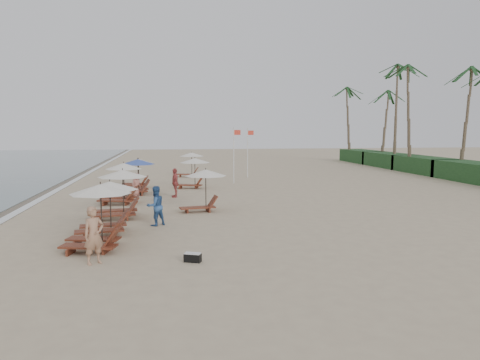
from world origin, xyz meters
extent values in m
plane|color=tan|center=(0.00, 0.00, 0.00)|extent=(160.00, 160.00, 0.00)
cube|color=#6B5E4C|center=(-12.50, 10.00, 0.00)|extent=(3.20, 140.00, 0.01)
cube|color=white|center=(-11.20, 10.00, 0.01)|extent=(0.50, 140.00, 0.02)
cube|color=#193D1C|center=(22.00, 14.50, 0.80)|extent=(3.20, 8.00, 1.60)
cube|color=#193D1C|center=(22.00, 22.00, 0.80)|extent=(3.20, 8.00, 1.60)
cube|color=#193D1C|center=(22.00, 29.50, 0.80)|extent=(3.20, 8.00, 1.60)
cube|color=#193D1C|center=(22.00, 37.00, 0.80)|extent=(3.20, 8.00, 1.60)
cylinder|color=brown|center=(22.90, 18.00, 4.90)|extent=(0.36, 0.36, 9.80)
cylinder|color=brown|center=(21.10, 23.20, 5.30)|extent=(0.36, 0.36, 10.60)
cylinder|color=brown|center=(22.00, 28.40, 5.70)|extent=(0.36, 0.36, 11.40)
cylinder|color=brown|center=(22.90, 33.60, 4.50)|extent=(0.36, 0.36, 9.00)
cylinder|color=brown|center=(21.10, 38.80, 4.90)|extent=(0.36, 0.36, 9.80)
cylinder|color=black|center=(-5.69, -2.81, 1.16)|extent=(0.05, 0.05, 2.32)
cone|color=white|center=(-5.69, -2.81, 2.22)|extent=(2.22, 2.22, 0.35)
cylinder|color=black|center=(-5.68, -0.33, 1.07)|extent=(0.05, 0.05, 2.13)
cone|color=white|center=(-5.68, -0.33, 2.03)|extent=(2.33, 2.33, 0.35)
cylinder|color=black|center=(-5.49, 3.13, 1.15)|extent=(0.05, 0.05, 2.30)
cone|color=white|center=(-5.49, 3.13, 2.20)|extent=(2.41, 2.41, 0.35)
cylinder|color=black|center=(-5.87, 7.66, 1.15)|extent=(0.05, 0.05, 2.31)
cone|color=white|center=(-5.87, 7.66, 2.21)|extent=(2.12, 2.12, 0.35)
cylinder|color=black|center=(-5.29, 11.34, 1.15)|extent=(0.05, 0.05, 2.30)
cone|color=#3851A6|center=(-5.29, 11.34, 2.20)|extent=(2.29, 2.29, 0.35)
cylinder|color=black|center=(-5.48, 14.95, 1.04)|extent=(0.05, 0.05, 2.07)
cone|color=white|center=(-5.48, 14.95, 1.97)|extent=(2.20, 2.20, 0.35)
cylinder|color=black|center=(-1.30, 4.46, 1.07)|extent=(0.05, 0.05, 2.15)
cone|color=white|center=(-1.30, 4.46, 2.05)|extent=(2.24, 2.24, 0.35)
cylinder|color=black|center=(-1.33, 14.17, 1.07)|extent=(0.05, 0.05, 2.15)
cone|color=white|center=(-1.33, 14.17, 2.05)|extent=(2.24, 2.24, 0.35)
cylinder|color=black|center=(-1.15, 22.35, 1.07)|extent=(0.05, 0.05, 2.15)
cone|color=white|center=(-1.15, 22.35, 2.05)|extent=(2.24, 2.24, 0.35)
imported|color=#A97A5C|center=(-5.68, -4.68, 0.95)|extent=(0.83, 0.77, 1.89)
imported|color=#2F558D|center=(-3.87, 1.01, 0.90)|extent=(1.11, 1.05, 1.81)
imported|color=#B74C49|center=(-2.87, 9.63, 0.94)|extent=(0.50, 1.11, 1.87)
imported|color=#B37061|center=(-5.40, 10.63, 0.76)|extent=(0.84, 0.89, 1.52)
cube|color=black|center=(-2.51, -4.97, 0.14)|extent=(0.61, 0.46, 0.27)
cube|color=silver|center=(-2.51, -4.97, 0.28)|extent=(0.58, 0.43, 0.04)
cylinder|color=silver|center=(1.92, 16.47, 2.25)|extent=(0.08, 0.08, 4.50)
cube|color=red|center=(2.20, 16.47, 4.10)|extent=(0.55, 0.02, 0.40)
cylinder|color=silver|center=(3.77, 20.64, 2.22)|extent=(0.08, 0.08, 4.44)
cube|color=red|center=(4.05, 20.64, 4.04)|extent=(0.55, 0.02, 0.40)
camera|label=1|loc=(-3.24, -19.65, 4.36)|focal=34.04mm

